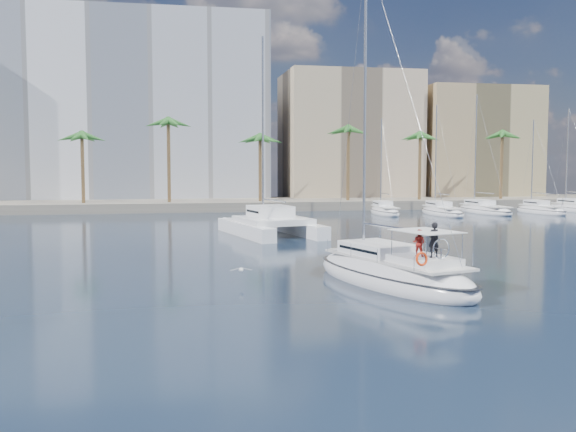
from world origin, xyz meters
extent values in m
plane|color=black|center=(0.00, 0.00, 0.00)|extent=(160.00, 160.00, 0.00)
cube|color=gray|center=(0.00, 61.00, 0.60)|extent=(120.00, 14.00, 1.20)
cube|color=white|center=(-12.00, 73.00, 14.00)|extent=(42.00, 16.00, 28.00)
cube|color=tan|center=(22.00, 70.00, 10.00)|extent=(20.00, 14.00, 20.00)
cube|color=tan|center=(42.00, 68.00, 9.00)|extent=(18.00, 12.00, 18.00)
cylinder|color=brown|center=(0.00, 57.00, 5.25)|extent=(0.44, 0.44, 10.50)
sphere|color=#296625|center=(0.00, 57.00, 10.50)|extent=(3.60, 3.60, 3.60)
cylinder|color=brown|center=(34.00, 57.00, 5.25)|extent=(0.44, 0.44, 10.50)
sphere|color=#296625|center=(34.00, 57.00, 10.50)|extent=(3.60, 3.60, 3.60)
ellipsoid|color=white|center=(5.15, 3.39, 0.36)|extent=(7.00, 12.49, 2.47)
ellipsoid|color=black|center=(5.15, 3.39, 0.72)|extent=(7.06, 12.61, 0.18)
cube|color=silver|center=(5.22, 3.17, 1.30)|extent=(5.11, 9.33, 0.12)
cube|color=white|center=(4.83, 4.49, 1.66)|extent=(3.55, 4.45, 0.60)
cube|color=black|center=(4.83, 4.49, 1.68)|extent=(3.44, 4.02, 0.14)
cylinder|color=#B7BABF|center=(4.44, 5.81, 9.17)|extent=(0.15, 0.15, 15.61)
cylinder|color=#B7BABF|center=(5.12, 3.50, 2.86)|extent=(1.46, 4.64, 0.11)
cube|color=white|center=(5.86, 0.98, 1.54)|extent=(3.01, 3.49, 0.36)
cube|color=silver|center=(5.89, 0.87, 2.91)|extent=(3.01, 3.49, 0.04)
torus|color=silver|center=(6.19, -0.12, 2.21)|extent=(0.93, 0.32, 0.96)
torus|color=#FF3A0D|center=(4.92, -0.97, 1.91)|extent=(0.66, 0.37, 0.64)
imported|color=black|center=(6.13, 0.57, 2.53)|extent=(0.68, 0.53, 1.62)
imported|color=#A11F18|center=(5.61, 1.04, 2.35)|extent=(0.77, 0.76, 1.26)
cube|color=white|center=(0.55, 26.50, 0.55)|extent=(3.59, 11.59, 1.10)
cube|color=white|center=(5.04, 27.46, 0.55)|extent=(3.59, 11.59, 1.10)
cube|color=white|center=(2.92, 26.41, 1.30)|extent=(6.41, 7.32, 0.50)
cube|color=white|center=(2.79, 26.98, 2.00)|extent=(3.84, 4.07, 1.00)
cube|color=black|center=(2.79, 26.98, 2.05)|extent=(3.77, 3.62, 0.18)
cylinder|color=#B7BABF|center=(2.43, 28.68, 9.23)|extent=(0.18, 0.18, 15.46)
ellipsoid|color=silver|center=(-2.19, 5.21, 0.66)|extent=(0.23, 0.44, 0.21)
sphere|color=silver|center=(-2.19, 5.42, 0.68)|extent=(0.12, 0.12, 0.12)
cube|color=gray|center=(-2.50, 5.21, 0.69)|extent=(0.51, 0.18, 0.12)
cube|color=gray|center=(-1.87, 5.21, 0.69)|extent=(0.51, 0.18, 0.12)
camera|label=1|loc=(-5.79, -26.75, 5.93)|focal=40.00mm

